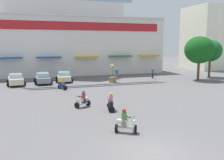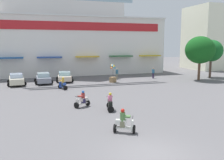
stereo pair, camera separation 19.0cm
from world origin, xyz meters
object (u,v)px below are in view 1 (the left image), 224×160
object	(u,v)px
parked_car_0	(16,79)
scooter_rider_2	(63,84)
plaza_tree_3	(210,51)
parked_car_2	(64,77)
parked_car_1	(43,78)
pedestrian_0	(116,73)
scooter_rider_4	(126,123)
pedestrian_1	(153,72)
scooter_rider_0	(83,100)
balloon_vendor_cart	(113,75)
scooter_rider_1	(111,103)
plaza_tree_1	(199,50)

from	to	relation	value
parked_car_0	scooter_rider_2	distance (m)	7.52
plaza_tree_3	parked_car_2	size ratio (longest dim) A/B	1.34
parked_car_1	pedestrian_0	size ratio (longest dim) A/B	2.46
plaza_tree_3	scooter_rider_4	xyz separation A→B (m)	(-21.91, -18.85, -3.66)
pedestrian_0	pedestrian_1	distance (m)	5.84
scooter_rider_0	balloon_vendor_cart	xyz separation A→B (m)	(6.70, 12.08, 0.43)
parked_car_1	pedestrian_1	bearing A→B (deg)	-1.08
balloon_vendor_cart	parked_car_2	bearing A→B (deg)	155.83
scooter_rider_1	pedestrian_0	bearing A→B (deg)	69.23
scooter_rider_2	pedestrian_1	size ratio (longest dim) A/B	0.91
pedestrian_1	balloon_vendor_cart	bearing A→B (deg)	-166.67
plaza_tree_3	scooter_rider_2	size ratio (longest dim) A/B	3.96
parked_car_0	parked_car_2	xyz separation A→B (m)	(6.45, 1.05, -0.04)
scooter_rider_1	plaza_tree_3	bearing A→B (deg)	33.01
scooter_rider_0	pedestrian_0	xyz separation A→B (m)	(8.13, 14.47, 0.38)
plaza_tree_3	parked_car_2	xyz separation A→B (m)	(-22.91, 2.98, -3.56)
parked_car_1	plaza_tree_3	bearing A→B (deg)	-4.68
scooter_rider_4	parked_car_0	bearing A→B (deg)	109.71
pedestrian_1	balloon_vendor_cart	distance (m)	7.42
parked_car_2	scooter_rider_2	size ratio (longest dim) A/B	2.96
scooter_rider_4	balloon_vendor_cart	bearing A→B (deg)	74.01
scooter_rider_0	balloon_vendor_cart	distance (m)	13.82
scooter_rider_0	pedestrian_1	bearing A→B (deg)	44.73
plaza_tree_1	pedestrian_0	world-z (taller)	plaza_tree_1
parked_car_0	scooter_rider_2	world-z (taller)	scooter_rider_2
plaza_tree_3	parked_car_1	world-z (taller)	plaza_tree_3
plaza_tree_3	balloon_vendor_cart	xyz separation A→B (m)	(-16.48, 0.10, -3.27)
parked_car_2	pedestrian_0	bearing A→B (deg)	-3.63
plaza_tree_3	parked_car_1	bearing A→B (deg)	175.32
parked_car_1	parked_car_2	distance (m)	3.12
scooter_rider_0	plaza_tree_3	bearing A→B (deg)	27.34
pedestrian_0	scooter_rider_2	bearing A→B (deg)	-147.19
scooter_rider_1	scooter_rider_2	size ratio (longest dim) A/B	1.01
scooter_rider_0	balloon_vendor_cart	size ratio (longest dim) A/B	0.58
parked_car_2	parked_car_0	bearing A→B (deg)	-170.77
pedestrian_0	pedestrian_1	size ratio (longest dim) A/B	1.02
parked_car_0	parked_car_2	size ratio (longest dim) A/B	1.02
plaza_tree_1	parked_car_2	bearing A→B (deg)	165.72
plaza_tree_1	parked_car_1	world-z (taller)	plaza_tree_1
parked_car_0	scooter_rider_0	distance (m)	15.23
pedestrian_1	scooter_rider_0	bearing A→B (deg)	-135.27
scooter_rider_2	balloon_vendor_cart	xyz separation A→B (m)	(7.38, 3.29, 0.39)
pedestrian_0	balloon_vendor_cart	distance (m)	2.78
plaza_tree_1	scooter_rider_1	bearing A→B (deg)	-146.04
plaza_tree_1	pedestrian_0	distance (m)	12.76
parked_car_0	balloon_vendor_cart	size ratio (longest dim) A/B	1.83
scooter_rider_4	balloon_vendor_cart	distance (m)	19.72
parked_car_0	pedestrian_1	world-z (taller)	pedestrian_1
scooter_rider_2	parked_car_0	bearing A→B (deg)	136.97
plaza_tree_1	scooter_rider_2	world-z (taller)	plaza_tree_1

